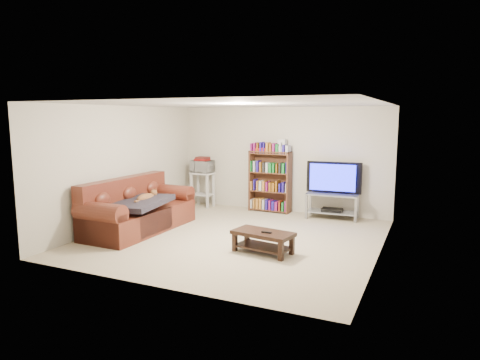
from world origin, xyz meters
The scene contains 19 objects.
floor centered at (0.00, 0.00, 0.00)m, with size 5.00×5.00×0.00m, color beige.
ceiling centered at (0.00, 0.00, 2.40)m, with size 5.00×5.00×0.00m, color white.
wall_back centered at (0.00, 2.50, 1.20)m, with size 5.00×5.00×0.00m, color beige.
wall_front centered at (0.00, -2.50, 1.20)m, with size 5.00×5.00×0.00m, color beige.
wall_left centered at (-2.50, 0.00, 1.20)m, with size 5.00×5.00×0.00m, color beige.
wall_right centered at (2.50, 0.00, 1.20)m, with size 5.00×5.00×0.00m, color beige.
sofa centered at (-1.98, -0.31, 0.35)m, with size 1.06×2.38×1.01m.
blanket centered at (-1.79, -0.48, 0.58)m, with size 0.91×1.18×0.10m, color #25212A.
cat centered at (-1.79, -0.26, 0.64)m, with size 0.26×0.64×0.19m, color brown, non-canonical shape.
coffee_table centered at (0.77, -0.62, 0.25)m, with size 1.04×0.64×0.35m.
remote centered at (0.85, -0.68, 0.36)m, with size 0.16×0.04×0.02m, color black.
tv_stand centered at (1.27, 2.19, 0.37)m, with size 1.12×0.55×0.55m.
television centered at (1.27, 2.19, 0.88)m, with size 1.18×0.16×0.68m, color black.
dvd_player centered at (1.27, 2.19, 0.19)m, with size 0.44×0.31×0.06m, color black.
bookshelf centered at (-0.20, 2.30, 0.72)m, with size 0.98×0.34×1.40m.
shelf_clutter centered at (-0.11, 2.31, 1.51)m, with size 0.72×0.23×0.28m.
microwave_stand centered at (-1.89, 2.13, 0.54)m, with size 0.54×0.40×0.84m.
microwave centered at (-1.89, 2.13, 0.99)m, with size 0.52×0.35×0.29m, color silver.
game_boxes centered at (-1.89, 2.13, 1.16)m, with size 0.31×0.27×0.05m, color maroon.
Camera 1 is at (3.20, -6.85, 2.18)m, focal length 32.00 mm.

